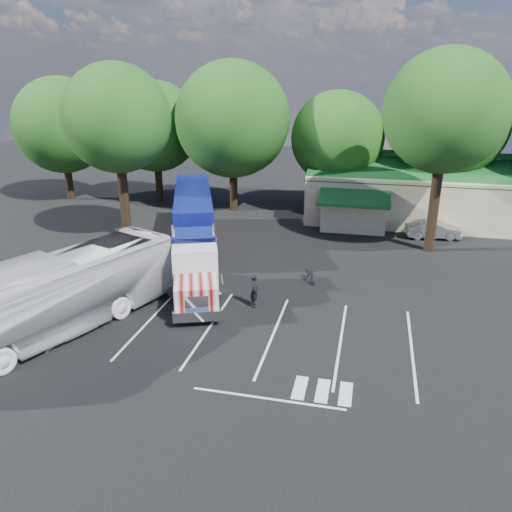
% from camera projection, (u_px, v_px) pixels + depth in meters
% --- Properties ---
extents(ground, '(120.00, 120.00, 0.00)m').
position_uv_depth(ground, '(241.00, 281.00, 30.10)').
color(ground, black).
rests_on(ground, ground).
extents(event_hall, '(24.20, 14.12, 5.55)m').
position_uv_depth(event_hall, '(449.00, 193.00, 42.65)').
color(event_hall, beige).
rests_on(event_hall, ground).
extents(tree_row_a, '(9.00, 9.00, 11.68)m').
position_uv_depth(tree_row_a, '(62.00, 125.00, 47.49)').
color(tree_row_a, black).
rests_on(tree_row_a, ground).
extents(tree_row_b, '(8.40, 8.40, 11.35)m').
position_uv_depth(tree_row_b, '(155.00, 127.00, 46.74)').
color(tree_row_b, black).
rests_on(tree_row_b, ground).
extents(tree_row_c, '(10.00, 10.00, 13.05)m').
position_uv_depth(tree_row_c, '(232.00, 120.00, 43.23)').
color(tree_row_c, black).
rests_on(tree_row_c, ground).
extents(tree_row_d, '(8.00, 8.00, 10.60)m').
position_uv_depth(tree_row_d, '(337.00, 138.00, 42.97)').
color(tree_row_d, black).
rests_on(tree_row_d, ground).
extents(tree_row_e, '(9.60, 9.60, 12.90)m').
position_uv_depth(tree_row_e, '(449.00, 122.00, 40.97)').
color(tree_row_e, black).
rests_on(tree_row_e, ground).
extents(tree_near_left, '(7.60, 7.60, 12.65)m').
position_uv_depth(tree_near_left, '(117.00, 119.00, 34.83)').
color(tree_near_left, black).
rests_on(tree_near_left, ground).
extents(tree_near_right, '(8.00, 8.00, 13.50)m').
position_uv_depth(tree_near_right, '(446.00, 112.00, 32.14)').
color(tree_near_right, black).
rests_on(tree_near_right, ground).
extents(semi_truck, '(9.12, 19.22, 4.11)m').
position_uv_depth(semi_truck, '(194.00, 222.00, 33.71)').
color(semi_truck, black).
rests_on(semi_truck, ground).
extents(woman, '(0.61, 0.77, 1.84)m').
position_uv_depth(woman, '(255.00, 290.00, 26.54)').
color(woman, black).
rests_on(woman, ground).
extents(bicycle, '(1.27, 1.80, 0.90)m').
position_uv_depth(bicycle, '(310.00, 274.00, 29.98)').
color(bicycle, black).
rests_on(bicycle, ground).
extents(tour_bus, '(8.11, 13.74, 3.78)m').
position_uv_depth(tour_bus, '(55.00, 295.00, 23.65)').
color(tour_bus, silver).
rests_on(tour_bus, ground).
extents(silver_sedan, '(4.21, 1.98, 1.34)m').
position_uv_depth(silver_sedan, '(433.00, 230.00, 37.76)').
color(silver_sedan, '#ACADB4').
rests_on(silver_sedan, ground).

